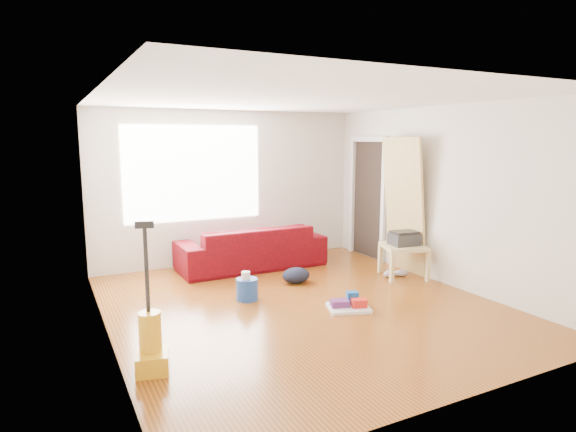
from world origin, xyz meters
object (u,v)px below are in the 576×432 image
tv_stand (297,250)px  cleaning_tray (349,305)px  sofa (251,267)px  bucket (247,300)px  vacuum (151,344)px  backpack (296,283)px  side_table (404,250)px

tv_stand → cleaning_tray: tv_stand is taller
sofa → bucket: 1.60m
cleaning_tray → vacuum: 2.51m
tv_stand → backpack: 1.55m
sofa → cleaning_tray: (0.30, -2.32, 0.05)m
bucket → cleaning_tray: bearing=-41.9°
sofa → bucket: (-0.67, -1.45, 0.00)m
tv_stand → side_table: 2.01m
sofa → cleaning_tray: bearing=97.5°
side_table → bucket: (-2.47, 0.09, -0.41)m
vacuum → bucket: bearing=57.0°
backpack → bucket: bearing=-160.3°
cleaning_tray → vacuum: bearing=-168.3°
tv_stand → backpack: (-0.74, -1.36, -0.13)m
bucket → cleaning_tray: cleaning_tray is taller
bucket → cleaning_tray: 1.31m
sofa → tv_stand: (0.98, 0.27, 0.13)m
bucket → side_table: bearing=-2.0°
backpack → sofa: bearing=99.9°
cleaning_tray → vacuum: vacuum is taller
side_table → backpack: 1.69m
sofa → bucket: sofa is taller
cleaning_tray → side_table: bearing=27.6°
side_table → bucket: 2.51m
bucket → tv_stand: bearing=46.3°
cleaning_tray → bucket: bearing=138.1°
backpack → vacuum: bearing=-146.0°
backpack → vacuum: 2.96m
cleaning_tray → vacuum: (-2.45, -0.51, 0.19)m
sofa → tv_stand: 1.02m
side_table → cleaning_tray: bearing=-152.4°
vacuum → side_table: bearing=32.1°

